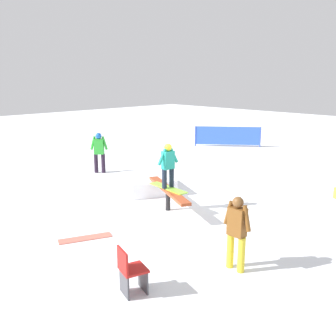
# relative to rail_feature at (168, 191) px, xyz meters

# --- Properties ---
(ground_plane) EXTENTS (60.00, 60.00, 0.00)m
(ground_plane) POSITION_rel_rail_feature_xyz_m (0.00, 0.00, -0.56)
(ground_plane) COLOR white
(rail_feature) EXTENTS (2.62, 1.40, 0.65)m
(rail_feature) POSITION_rel_rail_feature_xyz_m (0.00, 0.00, 0.00)
(rail_feature) COLOR black
(rail_feature) RESTS_ON ground
(snow_kicker_ramp) EXTENTS (2.26, 2.11, 0.50)m
(snow_kicker_ramp) POSITION_rel_rail_feature_xyz_m (-1.86, 0.85, -0.31)
(snow_kicker_ramp) COLOR white
(snow_kicker_ramp) RESTS_ON ground
(main_rider_on_rail) EXTENTS (1.42, 0.72, 1.30)m
(main_rider_on_rail) POSITION_rel_rail_feature_xyz_m (0.00, 0.00, 0.72)
(main_rider_on_rail) COLOR #8FD63A
(main_rider_on_rail) RESTS_ON rail_feature
(bystander_green) EXTENTS (0.57, 0.55, 1.61)m
(bystander_green) POSITION_rel_rail_feature_xyz_m (-5.01, 1.07, 0.34)
(bystander_green) COLOR #271A2C
(bystander_green) RESTS_ON ground
(bystander_brown) EXTENTS (0.64, 0.22, 1.52)m
(bystander_brown) POSITION_rel_rail_feature_xyz_m (3.39, -1.43, 0.30)
(bystander_brown) COLOR gold
(bystander_brown) RESTS_ON ground
(loose_snowboard_coral) EXTENTS (0.73, 1.26, 0.02)m
(loose_snowboard_coral) POSITION_rel_rail_feature_xyz_m (0.03, -2.79, -0.55)
(loose_snowboard_coral) COLOR #DD705E
(loose_snowboard_coral) RESTS_ON ground
(folding_chair) EXTENTS (0.55, 0.55, 0.88)m
(folding_chair) POSITION_rel_rail_feature_xyz_m (2.60, -3.45, -0.15)
(folding_chair) COLOR #3F3F44
(folding_chair) RESTS_ON ground
(safety_fence) EXTENTS (2.76, 2.30, 1.10)m
(safety_fence) POSITION_rel_rail_feature_xyz_m (-4.90, 9.34, 0.04)
(safety_fence) COLOR blue
(safety_fence) RESTS_ON ground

